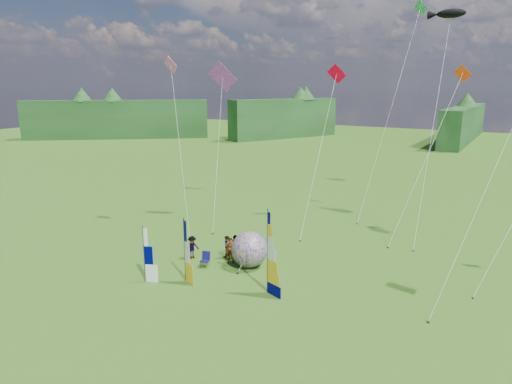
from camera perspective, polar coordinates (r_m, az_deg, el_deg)
The scene contains 18 objects.
ground at distance 24.94m, azimuth -2.87°, elevation -14.53°, with size 220.00×220.00×0.00m, color #4B772A.
treeline_ring at distance 23.34m, azimuth -2.98°, elevation -5.81°, with size 210.00×210.00×8.00m, color #2C602A, non-canonical shape.
feather_banner_main at distance 25.84m, azimuth 1.45°, elevation -7.63°, with size 1.30×0.10×4.82m, color #000156, non-canonical shape.
side_banner_left at distance 27.78m, azimuth -8.91°, elevation -7.32°, with size 1.07×0.10×3.86m, color yellow, non-canonical shape.
side_banner_far at distance 28.23m, azimuth -13.81°, elevation -7.68°, with size 1.01×0.10×3.43m, color white, non-canonical shape.
bol_inflatable at distance 29.87m, azimuth -0.84°, elevation -7.19°, with size 2.37×2.37×2.37m, color #0013A8.
spectator_a at distance 30.60m, azimuth -3.16°, elevation -7.33°, with size 0.64×0.42×1.74m, color #66594C.
spectator_b at distance 31.36m, azimuth -3.60°, elevation -6.94°, with size 0.78×0.39×1.61m, color #66594C.
spectator_c at distance 31.65m, azimuth -7.98°, elevation -6.87°, with size 1.03×0.38×1.60m, color #66594C.
spectator_d at distance 31.31m, azimuth -2.62°, elevation -6.88°, with size 0.99×0.41×1.69m, color #66594C.
camp_chair at distance 30.21m, azimuth -6.40°, elevation -8.41°, with size 0.58×0.58×1.01m, color #0B0C3D, non-canonical shape.
kite_whale at distance 38.91m, azimuth 21.45°, elevation 9.30°, with size 3.83×15.25×19.08m, color black, non-canonical shape.
kite_rainbow_delta at distance 38.23m, azimuth -4.81°, elevation 6.70°, with size 7.40×10.31×14.57m, color red, non-canonical shape.
kite_parafoil at distance 26.00m, azimuth 27.14°, elevation 2.53°, with size 6.91×10.36×14.87m, color #A40924, non-canonical shape.
small_kite_red at distance 37.42m, azimuth 7.96°, elevation 6.00°, with size 3.65×11.24×13.95m, color red, non-canonical shape.
small_kite_orange at distance 36.69m, azimuth 20.61°, elevation 4.87°, with size 5.13×9.99×13.60m, color #EF3E0F, non-canonical shape.
small_kite_pink at distance 36.64m, azimuth -9.51°, elevation 6.27°, with size 8.26×7.66×14.55m, color #FF66BD, non-canonical shape.
small_kite_green at distance 43.12m, azimuth 16.49°, elevation 10.42°, with size 3.84×12.71×19.77m, color green, non-canonical shape.
Camera 1 is at (12.40, -18.25, 11.62)m, focal length 32.00 mm.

